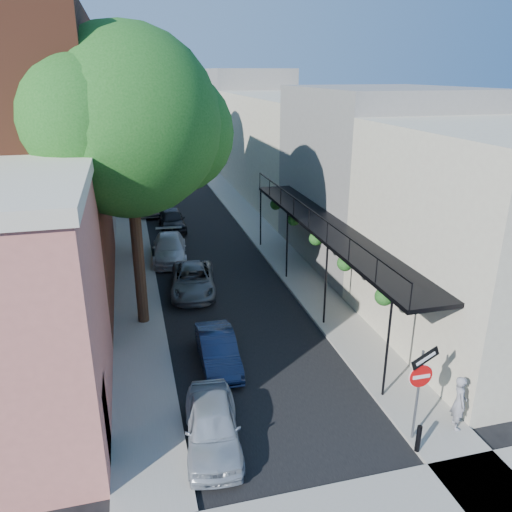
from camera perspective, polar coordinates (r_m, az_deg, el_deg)
ground at (r=13.72m, az=7.22°, el=-25.00°), size 160.00×160.00×0.00m
road_surface at (r=40.25m, az=-8.52°, el=6.15°), size 6.00×64.00×0.01m
sidewalk_left at (r=40.04m, az=-14.24°, el=5.76°), size 2.00×64.00×0.12m
sidewalk_right at (r=40.81m, az=-2.90°, el=6.63°), size 2.00×64.00×0.12m
buildings_left at (r=38.31m, az=-22.94°, el=11.61°), size 10.10×59.10×12.00m
buildings_right at (r=40.80m, az=4.20°, el=12.83°), size 9.80×55.00×10.00m
sign_post at (r=14.34m, az=18.29°, el=-13.26°), size 0.89×0.17×2.99m
bollard at (r=14.83m, az=18.07°, el=-19.22°), size 0.14×0.14×0.80m
oak_near at (r=19.21m, az=-13.22°, el=14.31°), size 7.48×6.80×11.42m
oak_mid at (r=27.22m, az=-13.80°, el=14.16°), size 6.60×6.00×10.20m
oak_far at (r=36.16m, az=-14.25°, el=17.44°), size 7.70×7.00×11.90m
parked_car_a at (r=14.47m, az=-5.02°, el=-18.72°), size 1.85×3.80×1.25m
parked_car_b at (r=17.78m, az=-4.38°, el=-10.67°), size 1.32×3.57×1.17m
parked_car_c at (r=23.44m, az=-7.20°, el=-2.75°), size 2.49×4.49×1.19m
parked_car_d at (r=27.69m, az=-9.86°, el=0.88°), size 2.15×4.53×1.28m
parked_car_e at (r=33.00m, az=-9.58°, el=4.14°), size 1.62×3.96×1.35m
parked_car_f at (r=37.09m, az=-12.07°, el=5.77°), size 1.54×4.12×1.34m
pedestrian at (r=15.76m, az=22.20°, el=-15.24°), size 0.57×0.70×1.66m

